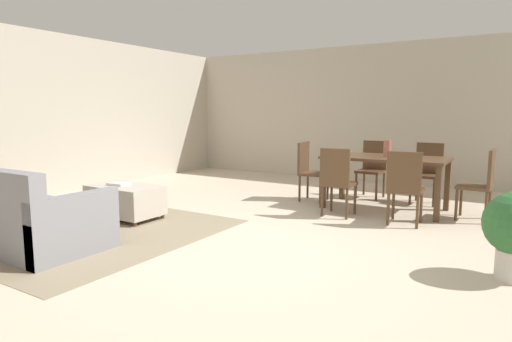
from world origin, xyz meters
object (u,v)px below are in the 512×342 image
Objects in this scene: dining_chair_far_right at (428,169)px; dining_chair_head_east at (482,181)px; dining_chair_near_right at (405,184)px; book_on_ottoman at (119,184)px; dining_chair_head_west at (309,168)px; vase_centerpiece at (387,148)px; couch at (17,217)px; dining_chair_near_left at (337,178)px; ottoman_table at (125,200)px; dining_table at (385,163)px; dining_chair_far_left at (373,165)px.

dining_chair_head_east is at bearing -44.93° from dining_chair_far_right.
dining_chair_near_right reaches higher than book_on_ottoman.
vase_centerpiece is (1.20, 0.03, 0.36)m from dining_chair_head_west.
couch is 3.80m from dining_chair_near_left.
ottoman_table is 4.46m from dining_chair_far_right.
dining_chair_head_west is (-2.43, 0.03, 0.00)m from dining_chair_head_east.
dining_table is 6.46× the size of book_on_ottoman.
dining_chair_head_east and dining_chair_head_west have the same top height.
ottoman_table is 1.03× the size of dining_chair_far_left.
dining_chair_far_right is (0.84, 1.58, 0.00)m from dining_chair_near_left.
ottoman_table is 3.56m from dining_chair_near_right.
dining_chair_head_east is (0.78, 0.77, 0.00)m from dining_chair_near_right.
ottoman_table is at bearing -149.65° from dining_chair_head_east.
dining_chair_far_right is at bearing 135.07° from dining_chair_head_east.
dining_chair_far_left reaches higher than dining_table.
dining_chair_near_left is 2.88m from book_on_ottoman.
dining_chair_far_left is 3.98m from book_on_ottoman.
dining_chair_near_left is at bearing 33.74° from ottoman_table.
ottoman_table is 1.03× the size of dining_chair_head_east.
dining_chair_far_left is at bearing 177.94° from dining_chair_far_right.
book_on_ottoman is (-2.40, -3.17, -0.07)m from dining_chair_far_left.
dining_chair_head_east reaches higher than book_on_ottoman.
dining_chair_near_right is 1.84m from dining_chair_far_left.
dining_chair_far_left is (2.30, 3.16, 0.27)m from ottoman_table.
dining_chair_near_left is at bearing -118.07° from dining_chair_far_right.
couch reaches higher than ottoman_table.
dining_chair_near_left is 1.82m from dining_chair_head_east.
dining_chair_near_right is at bearing 25.36° from book_on_ottoman.
dining_chair_far_right is at bearing 44.69° from ottoman_table.
dining_chair_far_left is 3.91× the size of vase_centerpiece.
dining_chair_near_left is 1.00× the size of dining_chair_head_east.
dining_chair_far_left is 1.00× the size of dining_chair_head_west.
dining_chair_near_right and dining_chair_far_right have the same top height.
dining_chair_head_west is (-1.65, 0.80, 0.00)m from dining_chair_near_right.
vase_centerpiece reaches higher than book_on_ottoman.
dining_table is 1.20m from dining_chair_head_west.
vase_centerpiece reaches higher than dining_chair_far_left.
vase_centerpiece is at bearing 63.30° from dining_chair_near_left.
book_on_ottoman is (-4.07, -2.33, -0.07)m from dining_chair_head_east.
dining_table reaches higher than book_on_ottoman.
vase_centerpiece is at bearing 41.01° from ottoman_table.
dining_chair_near_right is 1.58m from dining_chair_far_right.
dining_table is 0.93m from dining_chair_near_right.
couch is 4.74m from vase_centerpiece.
dining_table is 1.82× the size of dining_chair_near_right.
ottoman_table is 2.80m from dining_chair_near_left.
dining_chair_near_right is at bearing -88.88° from dining_chair_far_right.
ottoman_table is at bearing 5.72° from book_on_ottoman.
couch is 1.16× the size of dining_table.
dining_chair_head_west reaches higher than couch.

